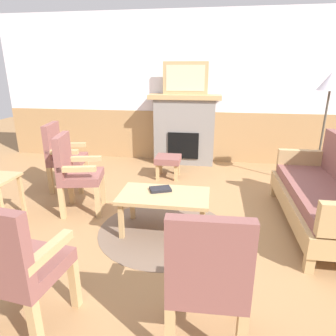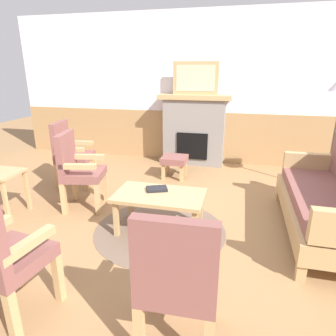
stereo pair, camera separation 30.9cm
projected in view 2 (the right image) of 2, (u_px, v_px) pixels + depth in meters
name	position (u px, v px, depth m)	size (l,w,h in m)	color
ground_plane	(161.00, 221.00, 3.50)	(14.00, 14.00, 0.00)	#997047
wall_back	(197.00, 92.00, 5.47)	(7.20, 0.14, 2.70)	white
fireplace	(194.00, 129.00, 5.45)	(1.30, 0.44, 1.28)	gray
framed_picture	(195.00, 78.00, 5.16)	(0.80, 0.04, 0.56)	tan
couch	(327.00, 201.00, 3.10)	(0.70, 1.80, 0.98)	tan
coffee_table	(160.00, 199.00, 3.18)	(0.96, 0.56, 0.44)	tan
round_rug	(160.00, 230.00, 3.30)	(1.46, 1.46, 0.01)	brown
book_on_table	(157.00, 189.00, 3.26)	(0.23, 0.15, 0.03)	black
footstool	(174.00, 161.00, 4.83)	(0.40, 0.40, 0.36)	tan
armchair_near_fireplace	(78.00, 167.00, 3.70)	(0.57, 0.57, 0.98)	tan
armchair_by_window_left	(70.00, 151.00, 4.44)	(0.55, 0.55, 0.98)	tan
armchair_front_left	(178.00, 275.00, 1.77)	(0.50, 0.50, 0.98)	tan
side_table	(2.00, 181.00, 3.54)	(0.44, 0.44, 0.55)	tan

